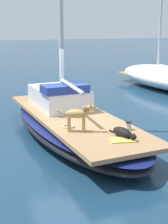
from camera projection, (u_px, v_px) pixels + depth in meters
ground_plane at (74, 137)px, 10.09m from camera, size 120.00×120.00×0.00m
sailboat_main at (74, 126)px, 10.01m from camera, size 3.38×7.49×0.66m
cabin_house at (59, 96)px, 10.82m from camera, size 1.66×2.38×0.84m
dog_tan at (78, 115)px, 8.37m from camera, size 0.90×0.44×0.70m
dog_black at (123, 133)px, 8.02m from camera, size 0.42×0.93×0.22m
deck_winch at (128, 126)px, 8.59m from camera, size 0.16×0.16×0.21m
coiled_rope at (68, 126)px, 8.82m from camera, size 0.32×0.32×0.04m
deck_towel at (122, 140)px, 7.80m from camera, size 0.61×0.44×0.03m
moored_boat_starboard_side at (165, 77)px, 17.65m from camera, size 3.44×7.06×8.21m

